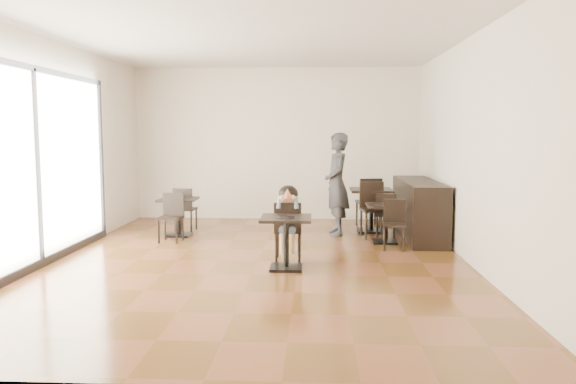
# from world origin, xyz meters

# --- Properties ---
(floor) EXTENTS (6.00, 8.00, 0.01)m
(floor) POSITION_xyz_m (0.00, 0.00, 0.00)
(floor) COLOR brown
(floor) RESTS_ON ground
(ceiling) EXTENTS (6.00, 8.00, 0.01)m
(ceiling) POSITION_xyz_m (0.00, 0.00, 3.20)
(ceiling) COLOR silver
(ceiling) RESTS_ON floor
(wall_back) EXTENTS (6.00, 0.01, 3.20)m
(wall_back) POSITION_xyz_m (0.00, 4.00, 1.60)
(wall_back) COLOR silver
(wall_back) RESTS_ON floor
(wall_front) EXTENTS (6.00, 0.01, 3.20)m
(wall_front) POSITION_xyz_m (0.00, -4.00, 1.60)
(wall_front) COLOR silver
(wall_front) RESTS_ON floor
(wall_left) EXTENTS (0.01, 8.00, 3.20)m
(wall_left) POSITION_xyz_m (-3.00, 0.00, 1.60)
(wall_left) COLOR silver
(wall_left) RESTS_ON floor
(wall_right) EXTENTS (0.01, 8.00, 3.20)m
(wall_right) POSITION_xyz_m (3.00, 0.00, 1.60)
(wall_right) COLOR silver
(wall_right) RESTS_ON floor
(storefront_window) EXTENTS (0.04, 4.50, 2.60)m
(storefront_window) POSITION_xyz_m (-2.97, -0.50, 1.40)
(storefront_window) COLOR white
(storefront_window) RESTS_ON floor
(child_table) EXTENTS (0.68, 0.68, 0.72)m
(child_table) POSITION_xyz_m (0.43, -0.44, 0.36)
(child_table) COLOR black
(child_table) RESTS_ON floor
(child_chair) EXTENTS (0.39, 0.39, 0.86)m
(child_chair) POSITION_xyz_m (0.43, 0.11, 0.43)
(child_chair) COLOR black
(child_chair) RESTS_ON floor
(child) EXTENTS (0.39, 0.54, 1.08)m
(child) POSITION_xyz_m (0.43, 0.11, 0.54)
(child) COLOR slate
(child) RESTS_ON child_chair
(plate) EXTENTS (0.24, 0.24, 0.01)m
(plate) POSITION_xyz_m (0.43, -0.54, 0.72)
(plate) COLOR black
(plate) RESTS_ON child_table
(pizza_slice) EXTENTS (0.25, 0.19, 0.06)m
(pizza_slice) POSITION_xyz_m (0.43, -0.08, 0.94)
(pizza_slice) COLOR tan
(pizza_slice) RESTS_ON child
(adult_patron) EXTENTS (0.54, 0.73, 1.84)m
(adult_patron) POSITION_xyz_m (1.21, 2.18, 0.92)
(adult_patron) COLOR #333438
(adult_patron) RESTS_ON floor
(cafe_table_mid) EXTENTS (0.69, 0.69, 0.65)m
(cafe_table_mid) POSITION_xyz_m (1.99, 1.46, 0.33)
(cafe_table_mid) COLOR black
(cafe_table_mid) RESTS_ON floor
(cafe_table_left) EXTENTS (0.70, 0.70, 0.68)m
(cafe_table_left) POSITION_xyz_m (-1.62, 1.89, 0.34)
(cafe_table_left) COLOR black
(cafe_table_left) RESTS_ON floor
(cafe_table_back) EXTENTS (0.87, 0.87, 0.80)m
(cafe_table_back) POSITION_xyz_m (1.86, 2.48, 0.40)
(cafe_table_back) COLOR black
(cafe_table_back) RESTS_ON floor
(chair_mid_a) EXTENTS (0.40, 0.40, 0.78)m
(chair_mid_a) POSITION_xyz_m (2.08, 2.01, 0.39)
(chair_mid_a) COLOR black
(chair_mid_a) RESTS_ON floor
(chair_mid_b) EXTENTS (0.40, 0.40, 0.78)m
(chair_mid_b) POSITION_xyz_m (2.08, 0.91, 0.39)
(chair_mid_b) COLOR black
(chair_mid_b) RESTS_ON floor
(chair_left_a) EXTENTS (0.40, 0.40, 0.82)m
(chair_left_a) POSITION_xyz_m (-1.62, 2.44, 0.41)
(chair_left_a) COLOR black
(chair_left_a) RESTS_ON floor
(chair_left_b) EXTENTS (0.40, 0.40, 0.82)m
(chair_left_b) POSITION_xyz_m (-1.62, 1.34, 0.41)
(chair_left_b) COLOR black
(chair_left_b) RESTS_ON floor
(chair_back_a) EXTENTS (0.50, 0.50, 0.97)m
(chair_back_a) POSITION_xyz_m (1.86, 3.03, 0.48)
(chair_back_a) COLOR black
(chair_back_a) RESTS_ON floor
(chair_back_b) EXTENTS (0.50, 0.50, 0.97)m
(chair_back_b) POSITION_xyz_m (1.86, 1.93, 0.48)
(chair_back_b) COLOR black
(chair_back_b) RESTS_ON floor
(service_counter) EXTENTS (0.60, 2.40, 1.00)m
(service_counter) POSITION_xyz_m (2.65, 2.00, 0.50)
(service_counter) COLOR black
(service_counter) RESTS_ON floor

